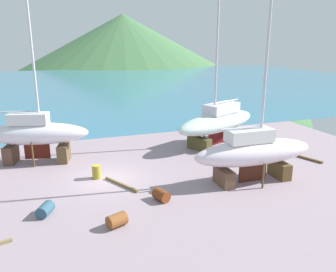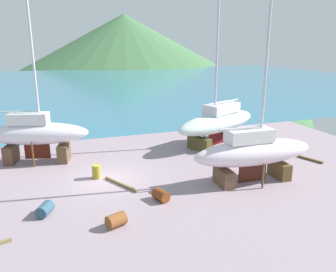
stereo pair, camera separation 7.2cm
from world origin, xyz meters
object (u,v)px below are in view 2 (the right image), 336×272
Objects in this scene: sailboat_far_slipway at (35,133)px; sailboat_mid_port at (218,121)px; barrel_tipped_center at (161,195)px; barrel_ochre at (45,209)px; worker at (15,137)px; barrel_tipped_right at (116,220)px; sailboat_large_starboard at (253,152)px; barrel_rust_near at (96,172)px.

sailboat_mid_port reaches higher than sailboat_far_slipway.
sailboat_far_slipway is at bearing -26.67° from sailboat_mid_port.
barrel_ochre is at bearing 176.26° from barrel_tipped_center.
barrel_tipped_right is at bearing 42.00° from worker.
barrel_tipped_center is (8.35, -13.30, -0.56)m from worker.
sailboat_far_slipway is 11.22m from barrel_tipped_center.
worker is (-14.56, 12.63, -1.05)m from sailboat_large_starboard.
worker is at bearing 122.10° from barrel_tipped_center.
worker reaches higher than barrel_ochre.
sailboat_mid_port is 15.80× the size of barrel_ochre.
sailboat_large_starboard is (12.75, -8.26, -0.21)m from sailboat_far_slipway.
barrel_tipped_right is (5.51, -15.18, -0.55)m from worker.
sailboat_large_starboard is at bearing -22.07° from barrel_rust_near.
sailboat_large_starboard is 6.46m from barrel_tipped_center.
sailboat_far_slipway reaches higher than barrel_ochre.
barrel_tipped_right is at bearing -57.01° from sailboat_far_slipway.
barrel_tipped_center is at bearing -39.72° from sailboat_far_slipway.
barrel_tipped_right is 3.40m from barrel_tipped_center.
sailboat_mid_port is at bearing 47.38° from barrel_tipped_center.
sailboat_large_starboard is 8.10m from sailboat_mid_port.
barrel_tipped_center is (6.53, -8.93, -1.82)m from sailboat_far_slipway.
worker is 13.13m from barrel_ochre.
barrel_ochre is at bearing -72.45° from sailboat_far_slipway.
sailboat_large_starboard is 0.78× the size of sailboat_mid_port.
sailboat_far_slipway reaches higher than barrel_tipped_right.
sailboat_large_starboard is 19.30m from worker.
barrel_ochre is at bearing 5.16° from sailboat_mid_port.
worker is at bearing -41.48° from sailboat_mid_port.
barrel_rust_near is at bearing 53.38° from worker.
sailboat_far_slipway is at bearing 93.45° from barrel_ochre.
sailboat_far_slipway reaches higher than barrel_tipped_center.
sailboat_far_slipway is at bearing 44.58° from worker.
barrel_tipped_center is 0.97× the size of barrel_ochre.
sailboat_far_slipway is at bearing 126.18° from barrel_tipped_center.
sailboat_large_starboard is 9.54m from barrel_tipped_right.
barrel_ochre is at bearing 144.47° from barrel_tipped_right.
barrel_tipped_right is (3.70, -10.81, -1.81)m from sailboat_far_slipway.
barrel_rust_near is at bearing 90.70° from barrel_tipped_right.
barrel_rust_near is at bearing 52.02° from barrel_ochre.
barrel_ochre is (-6.02, 0.39, -0.00)m from barrel_tipped_center.
sailboat_far_slipway is at bearing 148.10° from sailboat_large_starboard.
sailboat_far_slipway is 14.94× the size of barrel_tipped_center.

